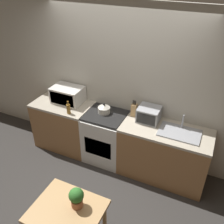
{
  "coord_description": "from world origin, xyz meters",
  "views": [
    {
      "loc": [
        1.35,
        -2.15,
        3.09
      ],
      "look_at": [
        -0.0,
        0.78,
        1.05
      ],
      "focal_mm": 40.0,
      "sensor_mm": 36.0,
      "label": 1
    }
  ],
  "objects_px": {
    "toaster_oven": "(149,114)",
    "dining_table": "(68,216)",
    "microwave": "(68,95)",
    "bottle": "(68,109)",
    "kettle": "(104,109)",
    "stove_range": "(106,137)"
  },
  "relations": [
    {
      "from": "bottle",
      "to": "dining_table",
      "type": "xyz_separation_m",
      "value": [
        0.9,
        -1.45,
        -0.37
      ]
    },
    {
      "from": "microwave",
      "to": "bottle",
      "type": "distance_m",
      "value": 0.39
    },
    {
      "from": "bottle",
      "to": "dining_table",
      "type": "bearing_deg",
      "value": -58.24
    },
    {
      "from": "microwave",
      "to": "kettle",
      "type": "bearing_deg",
      "value": -4.15
    },
    {
      "from": "stove_range",
      "to": "toaster_oven",
      "type": "distance_m",
      "value": 0.89
    },
    {
      "from": "kettle",
      "to": "microwave",
      "type": "height_order",
      "value": "microwave"
    },
    {
      "from": "toaster_oven",
      "to": "bottle",
      "type": "bearing_deg",
      "value": -164.22
    },
    {
      "from": "microwave",
      "to": "dining_table",
      "type": "relative_size",
      "value": 0.68
    },
    {
      "from": "toaster_oven",
      "to": "dining_table",
      "type": "xyz_separation_m",
      "value": [
        -0.34,
        -1.8,
        -0.39
      ]
    },
    {
      "from": "microwave",
      "to": "bottle",
      "type": "relative_size",
      "value": 2.3
    },
    {
      "from": "kettle",
      "to": "bottle",
      "type": "bearing_deg",
      "value": -152.32
    },
    {
      "from": "microwave",
      "to": "toaster_oven",
      "type": "bearing_deg",
      "value": 1.2
    },
    {
      "from": "bottle",
      "to": "toaster_oven",
      "type": "distance_m",
      "value": 1.29
    },
    {
      "from": "bottle",
      "to": "dining_table",
      "type": "relative_size",
      "value": 0.3
    },
    {
      "from": "microwave",
      "to": "dining_table",
      "type": "xyz_separation_m",
      "value": [
        1.12,
        -1.77,
        -0.42
      ]
    },
    {
      "from": "dining_table",
      "to": "stove_range",
      "type": "bearing_deg",
      "value": 101.57
    },
    {
      "from": "bottle",
      "to": "toaster_oven",
      "type": "height_order",
      "value": "bottle"
    },
    {
      "from": "stove_range",
      "to": "kettle",
      "type": "height_order",
      "value": "kettle"
    },
    {
      "from": "kettle",
      "to": "microwave",
      "type": "bearing_deg",
      "value": 175.85
    },
    {
      "from": "kettle",
      "to": "dining_table",
      "type": "bearing_deg",
      "value": -77.16
    },
    {
      "from": "dining_table",
      "to": "toaster_oven",
      "type": "bearing_deg",
      "value": 79.36
    },
    {
      "from": "stove_range",
      "to": "dining_table",
      "type": "bearing_deg",
      "value": -78.43
    }
  ]
}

